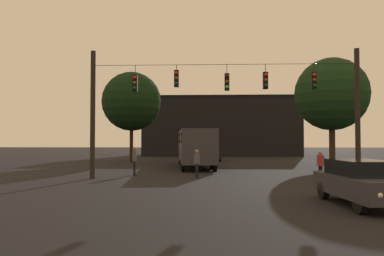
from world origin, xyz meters
TOP-DOWN VIEW (x-y plane):
  - ground_plane at (0.00, 24.50)m, footprint 168.00×168.00m
  - overhead_signal_span at (-0.00, 16.59)m, footprint 15.14×0.44m
  - city_bus at (-1.88, 26.18)m, footprint 3.53×11.19m
  - car_near_right at (4.30, 8.35)m, footprint 2.13×4.44m
  - car_far_left at (-0.60, 34.84)m, footprint 2.28×4.48m
  - pedestrian_crossing_left at (-5.45, 18.83)m, footprint 0.29×0.39m
  - pedestrian_crossing_center at (5.29, 16.33)m, footprint 0.31×0.40m
  - pedestrian_crossing_right at (-1.51, 17.31)m, footprint 0.33×0.41m
  - corner_building at (1.06, 50.26)m, footprint 21.66×8.97m
  - tree_left_silhouette at (9.76, 28.03)m, footprint 6.23×6.23m
  - tree_behind_building at (-8.48, 32.80)m, footprint 5.91×5.91m

SIDE VIEW (x-z plane):
  - ground_plane at x=0.00m, z-range 0.00..0.00m
  - car_near_right at x=4.30m, z-range 0.04..1.56m
  - car_far_left at x=-0.60m, z-range 0.04..1.56m
  - pedestrian_crossing_center at x=5.29m, z-range 0.10..1.70m
  - pedestrian_crossing_right at x=-1.51m, z-range 0.11..1.76m
  - pedestrian_crossing_left at x=-5.45m, z-range 0.13..1.90m
  - city_bus at x=-1.88m, z-range 0.37..3.37m
  - corner_building at x=1.06m, z-range 0.00..8.28m
  - overhead_signal_span at x=0.00m, z-range 0.60..7.90m
  - tree_behind_building at x=-8.48m, z-range 1.55..10.58m
  - tree_left_silhouette at x=9.76m, z-range 1.50..10.75m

